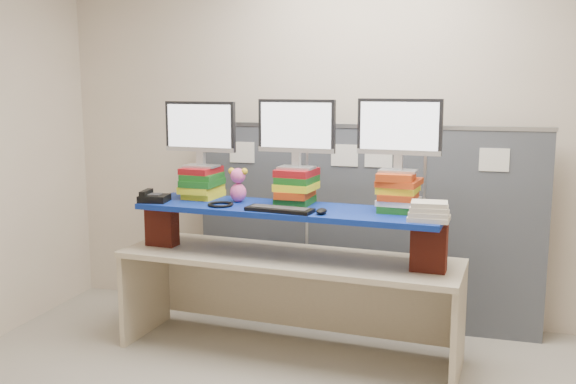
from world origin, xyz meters
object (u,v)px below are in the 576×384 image
(blue_board, at_px, (288,210))
(desk_phone, at_px, (153,197))
(keyboard, at_px, (280,209))
(monitor_center, at_px, (296,130))
(desk, at_px, (288,275))
(monitor_right, at_px, (399,131))
(monitor_left, at_px, (200,130))

(blue_board, xyz_separation_m, desk_phone, (-0.94, -0.07, 0.05))
(blue_board, height_order, desk_phone, desk_phone)
(keyboard, bearing_deg, monitor_center, 90.60)
(monitor_center, bearing_deg, keyboard, -92.74)
(desk, relative_size, monitor_center, 4.38)
(desk, bearing_deg, desk_phone, -171.68)
(monitor_center, distance_m, desk_phone, 1.09)
(desk, height_order, monitor_center, monitor_center)
(monitor_center, height_order, desk_phone, monitor_center)
(monitor_center, distance_m, keyboard, 0.56)
(monitor_right, bearing_deg, monitor_left, 180.00)
(monitor_left, bearing_deg, desk_phone, -133.03)
(monitor_center, bearing_deg, desk, -97.52)
(blue_board, bearing_deg, monitor_right, 9.66)
(monitor_left, height_order, monitor_center, monitor_center)
(monitor_right, xyz_separation_m, desk_phone, (-1.65, -0.13, -0.48))
(monitor_center, xyz_separation_m, desk_phone, (-0.97, -0.18, -0.47))
(desk, distance_m, keyboard, 0.51)
(blue_board, distance_m, monitor_left, 0.87)
(monitor_center, height_order, keyboard, monitor_center)
(desk, bearing_deg, monitor_right, 9.66)
(desk, distance_m, desk_phone, 1.07)
(monitor_center, relative_size, desk_phone, 2.54)
(blue_board, distance_m, monitor_right, 0.88)
(monitor_right, distance_m, keyboard, 0.90)
(desk, xyz_separation_m, monitor_right, (0.70, 0.07, 0.98))
(monitor_left, bearing_deg, keyboard, -21.62)
(desk, bearing_deg, monitor_left, 170.36)
(blue_board, bearing_deg, desk_phone, -171.68)
(blue_board, relative_size, keyboard, 4.48)
(desk, relative_size, keyboard, 5.14)
(desk, distance_m, monitor_left, 1.18)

